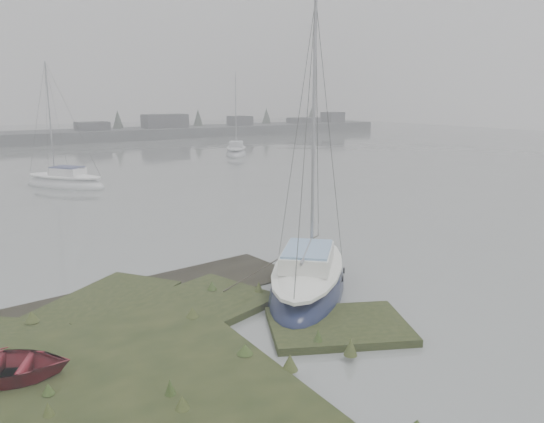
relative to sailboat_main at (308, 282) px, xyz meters
The scene contains 6 objects.
ground 27.88m from the sailboat_main, 93.06° to the left, with size 160.00×160.00×0.00m, color slate.
far_shoreline 64.90m from the sailboat_main, 67.00° to the left, with size 60.00×8.00×4.15m.
sailboat_main is the anchor object (origin of this frame).
sailboat_white 23.99m from the sailboat_main, 95.25° to the left, with size 5.27×6.10×8.63m.
sailboat_far_b 38.30m from the sailboat_main, 64.50° to the left, with size 4.90×6.36×8.73m.
dinghy 8.68m from the sailboat_main, behind, with size 1.94×2.72×0.56m, color maroon.
Camera 1 is at (-7.76, -10.25, 5.90)m, focal length 35.00 mm.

